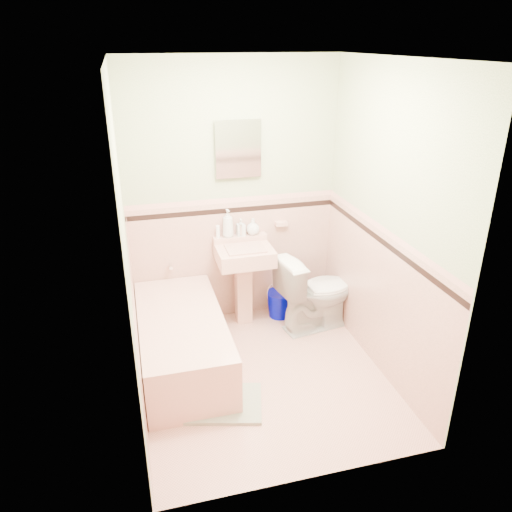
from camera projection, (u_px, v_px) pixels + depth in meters
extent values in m
plane|color=#DFA492|center=(264.00, 376.00, 4.20)|extent=(2.20, 2.20, 0.00)
plane|color=white|center=(266.00, 57.00, 3.20)|extent=(2.20, 2.20, 0.00)
plane|color=beige|center=(233.00, 196.00, 4.67)|extent=(2.50, 0.00, 2.50)
plane|color=beige|center=(319.00, 310.00, 2.73)|extent=(2.50, 0.00, 2.50)
plane|color=beige|center=(126.00, 252.00, 3.46)|extent=(0.00, 2.50, 2.50)
plane|color=beige|center=(386.00, 226.00, 3.93)|extent=(0.00, 2.50, 2.50)
plane|color=#E1A997|center=(234.00, 260.00, 4.92)|extent=(2.00, 0.00, 2.00)
plane|color=#E1A997|center=(313.00, 403.00, 3.00)|extent=(2.00, 0.00, 2.00)
plane|color=#E1A997|center=(137.00, 331.00, 3.73)|extent=(0.00, 2.20, 2.20)
plane|color=#E1A997|center=(377.00, 299.00, 4.19)|extent=(0.00, 2.20, 2.20)
plane|color=black|center=(233.00, 210.00, 4.71)|extent=(2.00, 0.00, 2.00)
plane|color=black|center=(317.00, 329.00, 2.79)|extent=(2.00, 0.00, 2.00)
plane|color=black|center=(131.00, 269.00, 3.52)|extent=(0.00, 2.20, 2.20)
plane|color=black|center=(383.00, 242.00, 3.98)|extent=(0.00, 2.20, 2.20)
plane|color=#DF9E92|center=(233.00, 200.00, 4.67)|extent=(2.00, 0.00, 2.00)
plane|color=#DF9E92|center=(318.00, 313.00, 2.75)|extent=(2.00, 0.00, 2.00)
plane|color=#DF9E92|center=(130.00, 256.00, 3.48)|extent=(0.00, 2.20, 2.20)
plane|color=#DF9E92|center=(384.00, 230.00, 3.94)|extent=(0.00, 2.20, 2.20)
cube|color=#DAA291|center=(182.00, 343.00, 4.26)|extent=(0.70, 1.50, 0.45)
cylinder|color=silver|center=(170.00, 266.00, 4.73)|extent=(0.04, 0.12, 0.04)
cylinder|color=silver|center=(241.00, 230.00, 4.72)|extent=(0.02, 0.02, 0.10)
cube|color=white|center=(238.00, 149.00, 4.48)|extent=(0.38, 0.04, 0.47)
cube|color=#DAA291|center=(281.00, 224.00, 4.87)|extent=(0.12, 0.07, 0.04)
imported|color=#B2B2B2|center=(228.00, 223.00, 4.70)|extent=(0.12, 0.12, 0.27)
imported|color=#B2B2B2|center=(241.00, 227.00, 4.75)|extent=(0.08, 0.08, 0.17)
imported|color=#B2B2B2|center=(253.00, 227.00, 4.78)|extent=(0.15, 0.15, 0.16)
cylinder|color=white|center=(218.00, 232.00, 4.71)|extent=(0.04, 0.04, 0.12)
imported|color=white|center=(316.00, 292.00, 4.78)|extent=(0.81, 0.55, 0.77)
cube|color=gray|center=(217.00, 403.00, 3.87)|extent=(0.79, 0.62, 0.03)
cube|color=#BF1E59|center=(198.00, 392.00, 3.92)|extent=(0.16, 0.12, 0.06)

